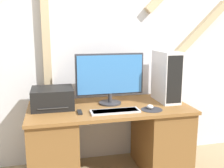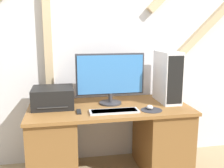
# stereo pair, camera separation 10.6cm
# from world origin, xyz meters

# --- Properties ---
(wall_back) EXTENTS (6.40, 0.13, 2.70)m
(wall_back) POSITION_xyz_m (0.00, 0.79, 1.36)
(wall_back) COLOR silver
(wall_back) RESTS_ON ground_plane
(desk) EXTENTS (1.55, 0.74, 0.72)m
(desk) POSITION_xyz_m (0.00, 0.37, 0.38)
(desk) COLOR brown
(desk) RESTS_ON ground_plane
(monitor) EXTENTS (0.68, 0.22, 0.50)m
(monitor) POSITION_xyz_m (0.03, 0.46, 1.00)
(monitor) COLOR #333338
(monitor) RESTS_ON desk
(keyboard) EXTENTS (0.44, 0.14, 0.02)m
(keyboard) POSITION_xyz_m (0.01, 0.17, 0.73)
(keyboard) COLOR silver
(keyboard) RESTS_ON desk
(mousepad) EXTENTS (0.20, 0.20, 0.00)m
(mousepad) POSITION_xyz_m (0.36, 0.17, 0.73)
(mousepad) COLOR #2D2D33
(mousepad) RESTS_ON desk
(mouse) EXTENTS (0.06, 0.07, 0.04)m
(mouse) POSITION_xyz_m (0.35, 0.19, 0.75)
(mouse) COLOR silver
(mouse) RESTS_ON mousepad
(computer_tower) EXTENTS (0.17, 0.38, 0.52)m
(computer_tower) POSITION_xyz_m (0.61, 0.43, 0.98)
(computer_tower) COLOR white
(computer_tower) RESTS_ON desk
(printer) EXTENTS (0.39, 0.35, 0.19)m
(printer) POSITION_xyz_m (-0.53, 0.45, 0.82)
(printer) COLOR black
(printer) RESTS_ON desk
(remote_control) EXTENTS (0.04, 0.12, 0.02)m
(remote_control) POSITION_xyz_m (-0.30, 0.22, 0.73)
(remote_control) COLOR black
(remote_control) RESTS_ON desk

